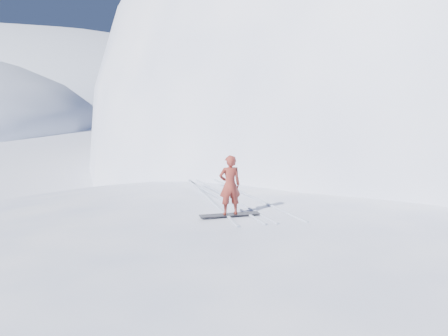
# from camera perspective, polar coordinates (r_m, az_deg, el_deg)

# --- Properties ---
(near_ridge) EXTENTS (36.00, 28.00, 4.80)m
(near_ridge) POSITION_cam_1_polar(r_m,az_deg,el_deg) (14.24, 13.01, -14.89)
(near_ridge) COLOR white
(near_ridge) RESTS_ON ground
(peak_shoulder) EXTENTS (28.00, 24.00, 18.00)m
(peak_shoulder) POSITION_cam_1_polar(r_m,az_deg,el_deg) (32.69, 16.70, -0.92)
(peak_shoulder) COLOR white
(peak_shoulder) RESTS_ON ground
(wind_bumps) EXTENTS (16.00, 14.40, 1.00)m
(wind_bumps) POSITION_cam_1_polar(r_m,az_deg,el_deg) (13.01, 7.82, -17.21)
(wind_bumps) COLOR white
(wind_bumps) RESTS_ON ground
(snowboard) EXTENTS (1.64, 0.44, 0.03)m
(snowboard) POSITION_cam_1_polar(r_m,az_deg,el_deg) (13.28, 0.66, -5.36)
(snowboard) COLOR black
(snowboard) RESTS_ON near_ridge
(snowboarder) EXTENTS (0.61, 0.43, 1.59)m
(snowboarder) POSITION_cam_1_polar(r_m,az_deg,el_deg) (13.09, 0.67, -1.95)
(snowboarder) COLOR maroon
(snowboarder) RESTS_ON snowboard
(board_tracks) EXTENTS (2.60, 5.97, 0.04)m
(board_tracks) POSITION_cam_1_polar(r_m,az_deg,el_deg) (15.16, 0.48, -3.40)
(board_tracks) COLOR silver
(board_tracks) RESTS_ON ground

